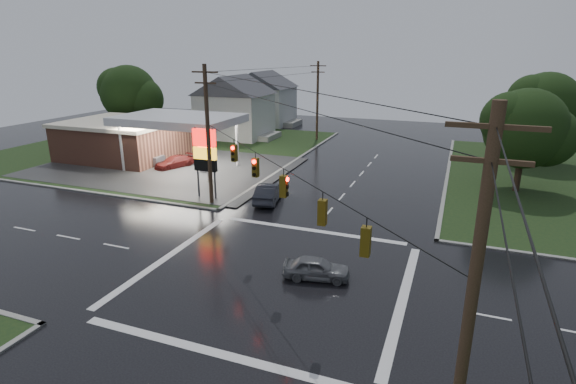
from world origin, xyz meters
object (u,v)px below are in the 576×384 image
(house_far, at_px, (263,97))
(tree_nw_behind, at_px, (130,94))
(car_crossing, at_px, (316,268))
(pylon_sign, at_px, (205,152))
(car_pump, at_px, (174,162))
(car_north, at_px, (269,192))
(gas_station, at_px, (131,137))
(tree_ne_far, at_px, (547,107))
(house_near, at_px, (235,106))
(utility_pole_n, at_px, (317,100))
(tree_ne_near, at_px, (527,129))
(utility_pole_se, at_px, (470,307))
(utility_pole_nw, at_px, (208,134))

(house_far, relative_size, tree_nw_behind, 1.10)
(tree_nw_behind, distance_m, car_crossing, 46.90)
(pylon_sign, relative_size, tree_nw_behind, 0.60)
(pylon_sign, distance_m, car_crossing, 16.52)
(car_pump, bearing_deg, car_north, -2.21)
(gas_station, relative_size, car_crossing, 7.17)
(tree_ne_far, bearing_deg, house_near, 176.99)
(house_far, relative_size, car_pump, 2.53)
(gas_station, bearing_deg, pylon_sign, -31.22)
(tree_nw_behind, xyz_separation_m, tree_ne_far, (50.99, 4.00, -0.00))
(tree_nw_behind, height_order, tree_ne_far, tree_nw_behind)
(house_near, xyz_separation_m, car_north, (15.62, -24.37, -3.63))
(utility_pole_n, bearing_deg, car_crossing, -72.55)
(pylon_sign, height_order, tree_ne_near, tree_ne_near)
(utility_pole_n, height_order, car_pump, utility_pole_n)
(utility_pole_se, bearing_deg, car_north, 125.07)
(utility_pole_n, height_order, car_north, utility_pole_n)
(house_near, height_order, tree_nw_behind, tree_nw_behind)
(utility_pole_nw, bearing_deg, utility_pole_se, -45.00)
(car_north, bearing_deg, tree_ne_near, -162.48)
(pylon_sign, height_order, tree_nw_behind, tree_nw_behind)
(utility_pole_nw, xyz_separation_m, car_pump, (-9.56, 8.69, -5.09))
(car_north, bearing_deg, car_pump, -36.06)
(tree_nw_behind, bearing_deg, house_near, 24.98)
(car_crossing, bearing_deg, gas_station, 44.10)
(gas_station, height_order, car_crossing, gas_station)
(gas_station, relative_size, car_north, 5.57)
(pylon_sign, relative_size, utility_pole_se, 0.55)
(tree_nw_behind, bearing_deg, tree_ne_far, 4.49)
(utility_pole_se, distance_m, house_near, 54.77)
(utility_pole_nw, bearing_deg, tree_ne_far, 42.59)
(utility_pole_se, distance_m, car_crossing, 13.41)
(utility_pole_nw, xyz_separation_m, car_north, (4.17, 2.13, -4.95))
(house_near, relative_size, tree_ne_near, 1.23)
(tree_ne_near, bearing_deg, utility_pole_n, 145.90)
(gas_station, distance_m, tree_ne_near, 40.00)
(tree_ne_far, bearing_deg, tree_nw_behind, -175.51)
(house_far, bearing_deg, gas_station, -97.50)
(utility_pole_nw, height_order, car_pump, utility_pole_nw)
(utility_pole_n, bearing_deg, house_near, -170.09)
(gas_station, bearing_deg, utility_pole_se, -39.70)
(utility_pole_nw, bearing_deg, car_north, 27.04)
(gas_station, bearing_deg, utility_pole_n, 48.53)
(house_near, relative_size, house_far, 1.00)
(utility_pole_n, distance_m, house_near, 11.67)
(car_pump, bearing_deg, car_crossing, -16.22)
(tree_nw_behind, relative_size, car_pump, 2.29)
(utility_pole_nw, xyz_separation_m, tree_ne_far, (26.65, 24.49, 0.46))
(house_far, bearing_deg, tree_ne_near, -35.77)
(utility_pole_n, bearing_deg, car_north, -81.02)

